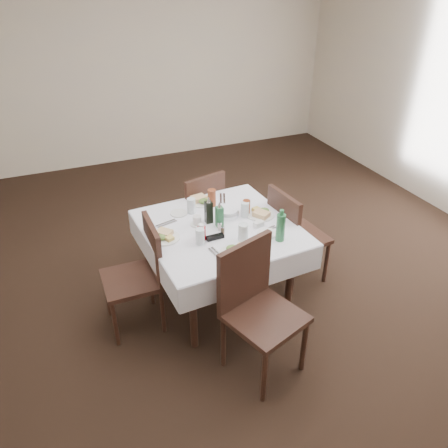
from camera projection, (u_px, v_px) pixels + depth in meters
name	position (u px, v px, depth m)	size (l,w,h in m)	color
ground_plane	(234.00, 287.00, 4.13)	(7.00, 7.00, 0.00)	black
room_shell	(236.00, 108.00, 3.25)	(6.04, 7.04, 2.80)	beige
dining_table	(220.00, 235.00, 3.67)	(1.29, 1.29, 0.76)	black
chair_north	(200.00, 210.00, 4.34)	(0.54, 0.54, 0.93)	black
chair_south	(255.00, 301.00, 3.09)	(0.61, 0.61, 1.02)	black
chair_east	(292.00, 232.00, 3.97)	(0.50, 0.50, 0.95)	black
chair_west	(141.00, 269.00, 3.49)	(0.45, 0.45, 0.94)	black
meal_north	(202.00, 200.00, 3.98)	(0.25, 0.25, 0.05)	white
meal_south	(236.00, 252.00, 3.27)	(0.24, 0.24, 0.05)	white
meal_east	(261.00, 213.00, 3.77)	(0.25, 0.25, 0.05)	white
meal_west	(165.00, 236.00, 3.46)	(0.23, 0.23, 0.05)	white
side_plate_a	(179.00, 213.00, 3.80)	(0.15, 0.15, 0.01)	white
side_plate_b	(267.00, 233.00, 3.52)	(0.16, 0.16, 0.01)	white
water_n	(191.00, 206.00, 3.79)	(0.07, 0.07, 0.14)	silver
water_s	(243.00, 232.00, 3.41)	(0.08, 0.08, 0.14)	silver
water_e	(245.00, 209.00, 3.74)	(0.07, 0.07, 0.13)	silver
water_w	(200.00, 236.00, 3.37)	(0.07, 0.07, 0.13)	silver
iced_tea_a	(212.00, 198.00, 3.90)	(0.07, 0.07, 0.16)	brown
iced_tea_b	(246.00, 207.00, 3.77)	(0.06, 0.06, 0.13)	brown
bread_basket	(228.00, 213.00, 3.76)	(0.19, 0.19, 0.06)	silver
oil_cruet_dark	(209.00, 211.00, 3.63)	(0.06, 0.06, 0.24)	black
oil_cruet_green	(219.00, 216.00, 3.57)	(0.06, 0.06, 0.23)	#2C7043
ketchup_bottle	(202.00, 233.00, 3.42)	(0.06, 0.06, 0.14)	#AA010A
salt_shaker	(220.00, 226.00, 3.55)	(0.03, 0.03, 0.08)	white
pepper_shaker	(223.00, 230.00, 3.52)	(0.03, 0.03, 0.07)	#413324
coffee_mug	(197.00, 221.00, 3.63)	(0.11, 0.11, 0.08)	white
sunglasses	(215.00, 237.00, 3.45)	(0.15, 0.05, 0.03)	black
green_bottle	(281.00, 227.00, 3.39)	(0.07, 0.07, 0.27)	#2C7043
sugar_caddy	(259.00, 224.00, 3.62)	(0.09, 0.07, 0.04)	white
cutlery_n	(223.00, 199.00, 4.04)	(0.12, 0.20, 0.01)	silver
cutlery_s	(216.00, 253.00, 3.28)	(0.07, 0.18, 0.01)	silver
cutlery_e	(268.00, 229.00, 3.58)	(0.17, 0.06, 0.01)	silver
cutlery_w	(166.00, 224.00, 3.66)	(0.19, 0.09, 0.01)	silver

